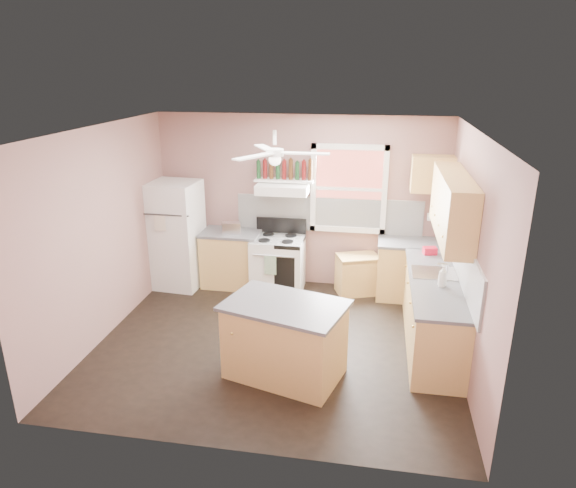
% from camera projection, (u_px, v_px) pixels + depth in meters
% --- Properties ---
extents(floor, '(4.50, 4.50, 0.00)m').
position_uv_depth(floor, '(276.00, 342.00, 6.63)').
color(floor, black).
rests_on(floor, ground).
extents(ceiling, '(4.50, 4.50, 0.00)m').
position_uv_depth(ceiling, '(275.00, 130.00, 5.74)').
color(ceiling, white).
rests_on(ceiling, ground).
extents(wall_back, '(4.50, 0.05, 2.70)m').
position_uv_depth(wall_back, '(300.00, 202.00, 8.07)').
color(wall_back, '#8A635C').
rests_on(wall_back, ground).
extents(wall_right, '(0.05, 4.00, 2.70)m').
position_uv_depth(wall_right, '(472.00, 255.00, 5.82)').
color(wall_right, '#8A635C').
rests_on(wall_right, ground).
extents(wall_left, '(0.05, 4.00, 2.70)m').
position_uv_depth(wall_left, '(101.00, 234.00, 6.55)').
color(wall_left, '#8A635C').
rests_on(wall_left, ground).
extents(backsplash_back, '(2.90, 0.03, 0.55)m').
position_uv_depth(backsplash_back, '(328.00, 215.00, 8.02)').
color(backsplash_back, white).
rests_on(backsplash_back, wall_back).
extents(backsplash_right, '(0.03, 2.60, 0.55)m').
position_uv_depth(backsplash_right, '(463.00, 260.00, 6.16)').
color(backsplash_right, white).
rests_on(backsplash_right, wall_right).
extents(window_view, '(1.00, 0.02, 1.20)m').
position_uv_depth(window_view, '(349.00, 189.00, 7.82)').
color(window_view, brown).
rests_on(window_view, wall_back).
extents(window_frame, '(1.16, 0.07, 1.36)m').
position_uv_depth(window_frame, '(349.00, 189.00, 7.80)').
color(window_frame, white).
rests_on(window_frame, wall_back).
extents(refrigerator, '(0.77, 0.75, 1.70)m').
position_uv_depth(refrigerator, '(177.00, 235.00, 8.09)').
color(refrigerator, white).
rests_on(refrigerator, floor).
extents(base_cabinet_left, '(0.90, 0.60, 0.86)m').
position_uv_depth(base_cabinet_left, '(232.00, 260.00, 8.24)').
color(base_cabinet_left, tan).
rests_on(base_cabinet_left, floor).
extents(counter_left, '(0.92, 0.62, 0.04)m').
position_uv_depth(counter_left, '(231.00, 233.00, 8.09)').
color(counter_left, '#4E4E51').
rests_on(counter_left, base_cabinet_left).
extents(toaster, '(0.31, 0.22, 0.18)m').
position_uv_depth(toaster, '(231.00, 228.00, 7.98)').
color(toaster, silver).
rests_on(toaster, counter_left).
extents(stove, '(0.80, 0.65, 0.86)m').
position_uv_depth(stove, '(278.00, 264.00, 8.04)').
color(stove, white).
rests_on(stove, floor).
extents(range_hood, '(0.78, 0.50, 0.14)m').
position_uv_depth(range_hood, '(283.00, 188.00, 7.76)').
color(range_hood, white).
rests_on(range_hood, wall_back).
extents(bottle_shelf, '(0.90, 0.26, 0.03)m').
position_uv_depth(bottle_shelf, '(284.00, 180.00, 7.84)').
color(bottle_shelf, white).
rests_on(bottle_shelf, range_hood).
extents(cart, '(0.72, 0.60, 0.62)m').
position_uv_depth(cart, '(357.00, 274.00, 7.98)').
color(cart, tan).
rests_on(cart, floor).
extents(base_cabinet_corner, '(1.00, 0.60, 0.86)m').
position_uv_depth(base_cabinet_corner, '(411.00, 271.00, 7.79)').
color(base_cabinet_corner, tan).
rests_on(base_cabinet_corner, floor).
extents(base_cabinet_right, '(0.60, 2.20, 0.86)m').
position_uv_depth(base_cabinet_right, '(433.00, 314.00, 6.45)').
color(base_cabinet_right, tan).
rests_on(base_cabinet_right, floor).
extents(counter_corner, '(1.02, 0.62, 0.04)m').
position_uv_depth(counter_corner, '(413.00, 243.00, 7.64)').
color(counter_corner, '#4E4E51').
rests_on(counter_corner, base_cabinet_corner).
extents(counter_right, '(0.62, 2.22, 0.04)m').
position_uv_depth(counter_right, '(435.00, 281.00, 6.31)').
color(counter_right, '#4E4E51').
rests_on(counter_right, base_cabinet_right).
extents(sink, '(0.55, 0.45, 0.03)m').
position_uv_depth(sink, '(434.00, 273.00, 6.49)').
color(sink, silver).
rests_on(sink, counter_right).
extents(faucet, '(0.03, 0.03, 0.14)m').
position_uv_depth(faucet, '(447.00, 269.00, 6.44)').
color(faucet, silver).
rests_on(faucet, sink).
extents(upper_cabinet_right, '(0.33, 1.80, 0.76)m').
position_uv_depth(upper_cabinet_right, '(453.00, 206.00, 6.17)').
color(upper_cabinet_right, tan).
rests_on(upper_cabinet_right, wall_right).
extents(upper_cabinet_corner, '(0.60, 0.33, 0.52)m').
position_uv_depth(upper_cabinet_corner, '(432.00, 174.00, 7.39)').
color(upper_cabinet_corner, tan).
rests_on(upper_cabinet_corner, wall_back).
extents(paper_towel, '(0.26, 0.12, 0.12)m').
position_uv_depth(paper_towel, '(436.00, 217.00, 7.61)').
color(paper_towel, white).
rests_on(paper_towel, wall_back).
extents(island, '(1.41, 1.10, 0.86)m').
position_uv_depth(island, '(285.00, 341.00, 5.81)').
color(island, tan).
rests_on(island, floor).
extents(island_top, '(1.50, 1.19, 0.04)m').
position_uv_depth(island_top, '(285.00, 305.00, 5.66)').
color(island_top, '#4E4E51').
rests_on(island_top, island).
extents(ceiling_fan_hub, '(0.20, 0.20, 0.08)m').
position_uv_depth(ceiling_fan_hub, '(275.00, 153.00, 5.82)').
color(ceiling_fan_hub, white).
rests_on(ceiling_fan_hub, ceiling).
extents(soap_bottle, '(0.14, 0.14, 0.27)m').
position_uv_depth(soap_bottle, '(443.00, 276.00, 6.06)').
color(soap_bottle, silver).
rests_on(soap_bottle, counter_right).
extents(red_caddy, '(0.20, 0.16, 0.10)m').
position_uv_depth(red_caddy, '(430.00, 251.00, 7.12)').
color(red_caddy, red).
rests_on(red_caddy, counter_right).
extents(wine_bottles, '(0.86, 0.06, 0.31)m').
position_uv_depth(wine_bottles, '(285.00, 170.00, 7.78)').
color(wine_bottles, '#143819').
rests_on(wine_bottles, bottle_shelf).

